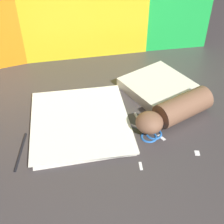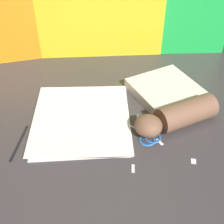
{
  "view_description": "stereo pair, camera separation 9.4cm",
  "coord_description": "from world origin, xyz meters",
  "px_view_note": "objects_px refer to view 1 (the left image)",
  "views": [
    {
      "loc": [
        -0.14,
        -0.72,
        0.66
      ],
      "look_at": [
        0.01,
        -0.01,
        0.06
      ],
      "focal_mm": 50.0,
      "sensor_mm": 36.0,
      "label": 1
    },
    {
      "loc": [
        -0.04,
        -0.73,
        0.66
      ],
      "look_at": [
        0.01,
        -0.01,
        0.06
      ],
      "focal_mm": 50.0,
      "sensor_mm": 36.0,
      "label": 2
    }
  ],
  "objects_px": {
    "paper_stack": "(80,121)",
    "scissors": "(147,131)",
    "book_closed": "(157,86)",
    "hand_forearm": "(175,111)"
  },
  "relations": [
    {
      "from": "paper_stack",
      "to": "scissors",
      "type": "relative_size",
      "value": 2.52
    },
    {
      "from": "paper_stack",
      "to": "scissors",
      "type": "bearing_deg",
      "value": -24.16
    },
    {
      "from": "hand_forearm",
      "to": "paper_stack",
      "type": "bearing_deg",
      "value": 169.99
    },
    {
      "from": "paper_stack",
      "to": "book_closed",
      "type": "height_order",
      "value": "book_closed"
    },
    {
      "from": "book_closed",
      "to": "paper_stack",
      "type": "bearing_deg",
      "value": -158.19
    },
    {
      "from": "scissors",
      "to": "paper_stack",
      "type": "bearing_deg",
      "value": 155.84
    },
    {
      "from": "paper_stack",
      "to": "book_closed",
      "type": "relative_size",
      "value": 1.31
    },
    {
      "from": "paper_stack",
      "to": "book_closed",
      "type": "bearing_deg",
      "value": 21.81
    },
    {
      "from": "scissors",
      "to": "hand_forearm",
      "type": "height_order",
      "value": "hand_forearm"
    },
    {
      "from": "book_closed",
      "to": "hand_forearm",
      "type": "distance_m",
      "value": 0.17
    }
  ]
}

